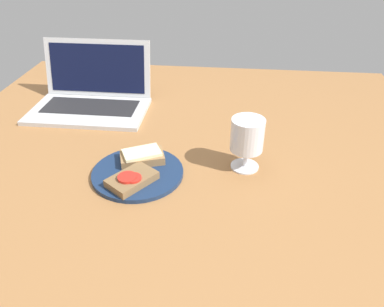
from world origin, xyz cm
name	(u,v)px	position (x,y,z in cm)	size (l,w,h in cm)	color
wooden_table	(183,166)	(0.00, 0.00, 1.50)	(140.00, 140.00, 3.00)	#9E6B3D
plate	(138,173)	(-10.14, -7.16, 3.52)	(21.91, 21.91, 1.05)	navy
sandwich_with_cheese	(142,156)	(-9.98, -2.56, 5.34)	(12.15, 9.59, 2.75)	#937047
sandwich_with_tomato	(132,179)	(-10.33, -11.89, 5.12)	(11.97, 12.80, 2.47)	brown
wine_glass	(247,137)	(15.45, -1.11, 11.49)	(7.96, 7.96, 13.18)	white
laptop	(92,95)	(-33.12, 28.58, 7.16)	(35.95, 26.00, 19.25)	silver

